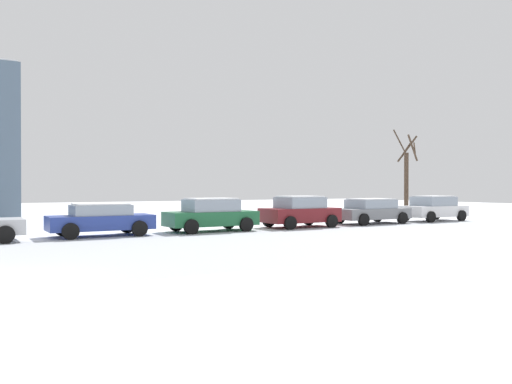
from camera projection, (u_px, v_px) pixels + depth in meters
name	position (u px, v px, depth m)	size (l,w,h in m)	color
parked_car_blue	(101.00, 219.00, 20.53)	(4.13, 2.00, 1.34)	#283D93
parked_car_green	(211.00, 215.00, 22.80)	(4.14, 2.00, 1.51)	#1E6038
parked_car_maroon	(300.00, 212.00, 25.18)	(3.85, 2.17, 1.57)	maroon
parked_car_gray	(371.00, 211.00, 27.73)	(4.36, 2.18, 1.39)	slate
parked_car_white	(433.00, 208.00, 30.05)	(4.12, 2.12, 1.50)	white
tree_far_right	(407.00, 177.00, 33.54)	(1.59, 1.76, 5.88)	#423326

